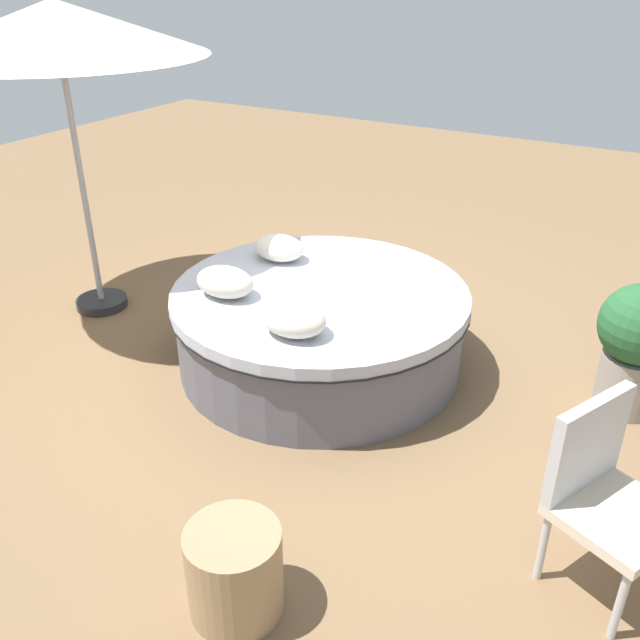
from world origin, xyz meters
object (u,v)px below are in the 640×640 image
object	(u,v)px
round_bed	(320,326)
patio_chair	(603,486)
side_table	(235,571)
throw_pillow_2	(294,319)
planter	(637,342)
throw_pillow_1	(225,282)
throw_pillow_0	(279,248)
patio_umbrella	(56,30)

from	to	relation	value
round_bed	patio_chair	xyz separation A→B (m)	(2.17, -1.07, 0.24)
side_table	throw_pillow_2	bearing A→B (deg)	111.91
patio_chair	planter	xyz separation A→B (m)	(-0.07, 1.61, -0.04)
round_bed	patio_chair	world-z (taller)	patio_chair
throw_pillow_1	throw_pillow_2	bearing A→B (deg)	-17.50
throw_pillow_0	patio_chair	world-z (taller)	patio_chair
patio_chair	planter	size ratio (longest dim) A/B	1.06
round_bed	side_table	size ratio (longest dim) A/B	4.69
throw_pillow_0	throw_pillow_2	world-z (taller)	throw_pillow_2
patio_chair	side_table	size ratio (longest dim) A/B	2.11
throw_pillow_1	patio_chair	bearing A→B (deg)	-13.51
throw_pillow_2	patio_chair	size ratio (longest dim) A/B	0.44
patio_chair	throw_pillow_0	bearing A→B (deg)	-92.70
throw_pillow_0	patio_chair	bearing A→B (deg)	-26.97
throw_pillow_1	throw_pillow_2	xyz separation A→B (m)	(0.72, -0.23, -0.00)
patio_umbrella	throw_pillow_1	bearing A→B (deg)	-9.43
throw_pillow_0	patio_umbrella	xyz separation A→B (m)	(-1.60, -0.47, 1.56)
planter	patio_umbrella	bearing A→B (deg)	-170.72
throw_pillow_1	side_table	size ratio (longest dim) A/B	0.95
throw_pillow_2	round_bed	bearing A→B (deg)	105.80
side_table	throw_pillow_0	bearing A→B (deg)	118.72
patio_umbrella	side_table	distance (m)	4.09
round_bed	side_table	distance (m)	2.26
patio_chair	patio_umbrella	world-z (taller)	patio_umbrella
patio_chair	throw_pillow_2	bearing A→B (deg)	-77.76
planter	side_table	bearing A→B (deg)	-116.33
throw_pillow_0	patio_umbrella	size ratio (longest dim) A/B	0.17
throw_pillow_1	side_table	world-z (taller)	throw_pillow_1
throw_pillow_1	side_table	bearing A→B (deg)	-52.41
throw_pillow_2	side_table	distance (m)	1.67
planter	side_table	size ratio (longest dim) A/B	1.98
throw_pillow_1	patio_umbrella	world-z (taller)	patio_umbrella
throw_pillow_2	planter	bearing A→B (deg)	31.89
planter	throw_pillow_2	bearing A→B (deg)	-148.11
round_bed	throw_pillow_2	xyz separation A→B (m)	(0.18, -0.64, 0.41)
throw_pillow_2	side_table	bearing A→B (deg)	-68.09
patio_chair	side_table	bearing A→B (deg)	-28.55
round_bed	throw_pillow_1	bearing A→B (deg)	-142.00
patio_umbrella	patio_chair	bearing A→B (deg)	-11.99
throw_pillow_0	throw_pillow_2	bearing A→B (deg)	-52.36
round_bed	patio_umbrella	world-z (taller)	patio_umbrella
throw_pillow_1	patio_chair	size ratio (longest dim) A/B	0.45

